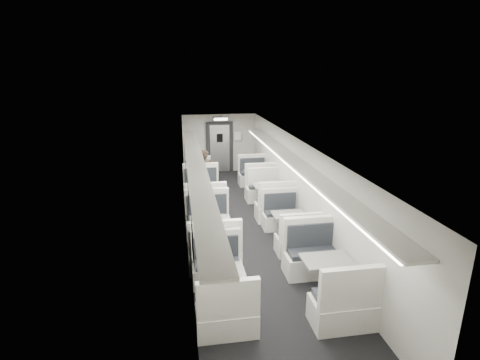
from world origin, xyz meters
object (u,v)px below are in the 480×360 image
object	(u,v)px
booth_right_c	(288,226)
exit_sign	(221,119)
booth_left_d	(221,287)
booth_right_a	(257,181)
booth_left_c	(211,235)
booth_left_b	(203,198)
booth_left_a	(199,181)
booth_right_b	(269,197)
booth_right_d	(326,277)
passenger	(206,173)
vestibule_door	(220,148)

from	to	relation	value
booth_right_c	exit_sign	bearing A→B (deg)	99.15
booth_left_d	booth_right_a	distance (m)	6.69
booth_left_c	booth_left_d	size ratio (longest dim) A/B	1.12
booth_left_b	booth_left_a	bearing A→B (deg)	90.00
booth_right_b	booth_right_c	xyz separation A→B (m)	(0.00, -2.15, -0.04)
booth_left_a	booth_left_c	world-z (taller)	booth_left_c
booth_left_a	booth_right_b	bearing A→B (deg)	-47.43
booth_left_c	booth_right_d	distance (m)	2.97
booth_right_c	exit_sign	xyz separation A→B (m)	(-1.00, 6.21, 1.92)
passenger	exit_sign	distance (m)	2.91
booth_right_d	booth_left_c	bearing A→B (deg)	132.26
booth_left_a	booth_right_b	xyz separation A→B (m)	(2.00, -2.18, 0.05)
booth_right_a	booth_right_c	world-z (taller)	booth_right_a
booth_left_c	booth_right_b	size ratio (longest dim) A/B	1.01
booth_left_c	booth_right_c	xyz separation A→B (m)	(2.00, 0.31, -0.05)
booth_right_b	booth_right_c	world-z (taller)	booth_right_b
booth_left_d	vestibule_door	size ratio (longest dim) A/B	0.98
booth_left_a	booth_right_d	distance (m)	7.13
passenger	booth_left_d	bearing A→B (deg)	-99.75
booth_right_b	passenger	xyz separation A→B (m)	(-1.81, 1.70, 0.38)
exit_sign	booth_left_d	bearing A→B (deg)	-96.57
booth_right_b	exit_sign	bearing A→B (deg)	103.84
booth_right_c	booth_right_d	bearing A→B (deg)	-90.00
booth_right_c	passenger	distance (m)	4.27
booth_right_a	booth_right_c	bearing A→B (deg)	-90.00
booth_left_a	booth_left_d	world-z (taller)	booth_left_d
booth_left_d	booth_right_d	world-z (taller)	booth_right_d
booth_left_b	booth_right_b	size ratio (longest dim) A/B	1.03
exit_sign	booth_left_c	bearing A→B (deg)	-98.72
vestibule_door	booth_right_b	bearing A→B (deg)	-77.60
passenger	vestibule_door	distance (m)	2.98
booth_right_a	booth_left_c	bearing A→B (deg)	-115.29
booth_left_d	passenger	xyz separation A→B (m)	(0.19, 6.31, 0.42)
booth_left_d	booth_right_b	size ratio (longest dim) A/B	0.91
booth_left_a	booth_right_d	bearing A→B (deg)	-73.71
exit_sign	booth_left_a	bearing A→B (deg)	-117.98
booth_left_a	booth_left_c	xyz separation A→B (m)	(0.00, -4.64, 0.06)
exit_sign	booth_right_a	bearing A→B (deg)	-66.42
booth_right_c	passenger	xyz separation A→B (m)	(-1.81, 3.85, 0.42)
booth_left_b	vestibule_door	world-z (taller)	vestibule_door
booth_left_c	booth_left_a	bearing A→B (deg)	90.00
booth_right_a	booth_right_d	distance (m)	6.43
booth_left_c	exit_sign	distance (m)	6.86
booth_left_b	booth_right_b	xyz separation A→B (m)	(2.00, -0.15, -0.01)
booth_left_a	booth_left_d	bearing A→B (deg)	-90.00
booth_left_c	booth_right_a	distance (m)	4.68
booth_left_c	booth_right_b	xyz separation A→B (m)	(2.00, 2.46, -0.01)
booth_left_b	vestibule_door	xyz separation A→B (m)	(1.00, 4.40, 0.62)
booth_left_b	booth_right_c	distance (m)	3.05
passenger	booth_left_b	bearing A→B (deg)	-105.06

